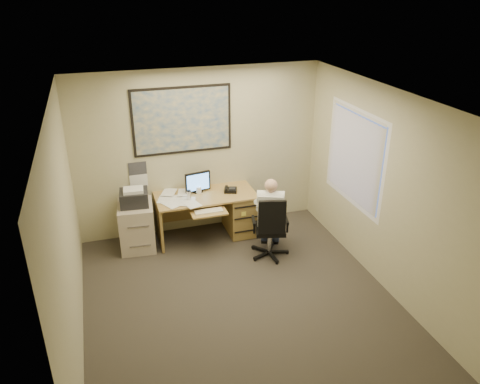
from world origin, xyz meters
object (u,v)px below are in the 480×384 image
object	(u,v)px
person	(269,218)
desk	(225,209)
filing_cabinet	(137,222)
office_chair	(271,239)

from	to	relation	value
person	desk	bearing A→B (deg)	141.07
desk	filing_cabinet	xyz separation A→B (m)	(-1.45, -0.03, -0.00)
desk	office_chair	world-z (taller)	desk
filing_cabinet	person	world-z (taller)	person
desk	office_chair	xyz separation A→B (m)	(0.46, -0.92, -0.14)
filing_cabinet	person	bearing A→B (deg)	-18.06
filing_cabinet	person	size ratio (longest dim) A/B	0.82
filing_cabinet	person	distance (m)	2.08
office_chair	desk	bearing A→B (deg)	130.51
filing_cabinet	person	xyz separation A→B (m)	(1.90, -0.82, 0.19)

